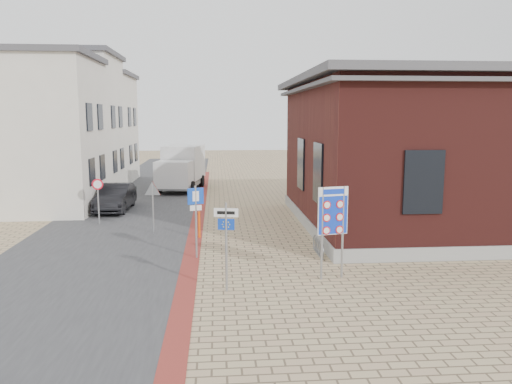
{
  "coord_description": "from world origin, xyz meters",
  "views": [
    {
      "loc": [
        -1.06,
        -15.4,
        5.02
      ],
      "look_at": [
        0.42,
        3.14,
        2.2
      ],
      "focal_mm": 35.0,
      "sensor_mm": 36.0,
      "label": 1
    }
  ],
  "objects": [
    {
      "name": "border_sign",
      "position": [
        2.5,
        -0.58,
        2.09
      ],
      "size": [
        0.98,
        0.26,
        2.9
      ],
      "rotation": [
        0.0,
        0.0,
        0.21
      ],
      "color": "gray",
      "rests_on": "ground"
    },
    {
      "name": "road_strip",
      "position": [
        -5.5,
        15.0,
        0.01
      ],
      "size": [
        7.0,
        60.0,
        0.02
      ],
      "primitive_type": "cube",
      "color": "#38383A",
      "rests_on": "ground"
    },
    {
      "name": "speed_sign",
      "position": [
        -6.56,
        8.0,
        1.43
      ],
      "size": [
        0.51,
        0.11,
        2.17
      ],
      "rotation": [
        0.0,
        0.0,
        0.16
      ],
      "color": "gray",
      "rests_on": "ground"
    },
    {
      "name": "townhouse_near",
      "position": [
        -10.99,
        12.0,
        4.17
      ],
      "size": [
        7.4,
        6.4,
        8.3
      ],
      "color": "beige",
      "rests_on": "ground"
    },
    {
      "name": "ground",
      "position": [
        0.0,
        0.0,
        0.0
      ],
      "size": [
        120.0,
        120.0,
        0.0
      ],
      "primitive_type": "plane",
      "color": "tan",
      "rests_on": "ground"
    },
    {
      "name": "parking_sign",
      "position": [
        -1.8,
        2.0,
        1.79
      ],
      "size": [
        0.56,
        0.21,
        2.62
      ],
      "rotation": [
        0.0,
        0.0,
        0.31
      ],
      "color": "gray",
      "rests_on": "ground"
    },
    {
      "name": "curb_strip",
      "position": [
        -2.0,
        10.0,
        0.01
      ],
      "size": [
        0.6,
        40.0,
        0.02
      ],
      "primitive_type": "cube",
      "color": "maroon",
      "rests_on": "ground"
    },
    {
      "name": "sedan",
      "position": [
        -6.5,
        11.58,
        0.72
      ],
      "size": [
        1.61,
        4.37,
        1.43
      ],
      "primitive_type": "imported",
      "rotation": [
        0.0,
        0.0,
        -0.02
      ],
      "color": "black",
      "rests_on": "ground"
    },
    {
      "name": "townhouse_mid",
      "position": [
        -10.99,
        18.0,
        4.57
      ],
      "size": [
        7.4,
        6.4,
        9.1
      ],
      "color": "beige",
      "rests_on": "ground"
    },
    {
      "name": "box_truck",
      "position": [
        -3.46,
        19.16,
        1.56
      ],
      "size": [
        3.17,
        6.05,
        3.01
      ],
      "rotation": [
        0.0,
        0.0,
        -0.16
      ],
      "color": "slate",
      "rests_on": "ground"
    },
    {
      "name": "yield_sign",
      "position": [
        -3.8,
        6.0,
        1.69
      ],
      "size": [
        0.79,
        0.13,
        2.23
      ],
      "rotation": [
        0.0,
        0.0,
        -0.09
      ],
      "color": "gray",
      "rests_on": "ground"
    },
    {
      "name": "townhouse_far",
      "position": [
        -10.99,
        24.0,
        4.17
      ],
      "size": [
        7.4,
        6.4,
        8.3
      ],
      "color": "beige",
      "rests_on": "ground"
    },
    {
      "name": "bike_rack",
      "position": [
        2.65,
        2.2,
        0.26
      ],
      "size": [
        0.08,
        1.8,
        0.6
      ],
      "color": "slate",
      "rests_on": "ground"
    },
    {
      "name": "bollard",
      "position": [
        -1.8,
        5.0,
        0.56
      ],
      "size": [
        0.12,
        0.12,
        1.12
      ],
      "primitive_type": "cylinder",
      "rotation": [
        0.0,
        0.0,
        0.16
      ],
      "color": "#EE4D0C",
      "rests_on": "ground"
    },
    {
      "name": "essen_sign",
      "position": [
        -0.8,
        -1.5,
        1.74
      ],
      "size": [
        0.7,
        0.18,
        2.61
      ],
      "rotation": [
        0.0,
        0.0,
        -0.2
      ],
      "color": "gray",
      "rests_on": "ground"
    },
    {
      "name": "brick_building",
      "position": [
        8.99,
        7.0,
        3.49
      ],
      "size": [
        13.0,
        13.0,
        6.8
      ],
      "color": "gray",
      "rests_on": "ground"
    }
  ]
}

